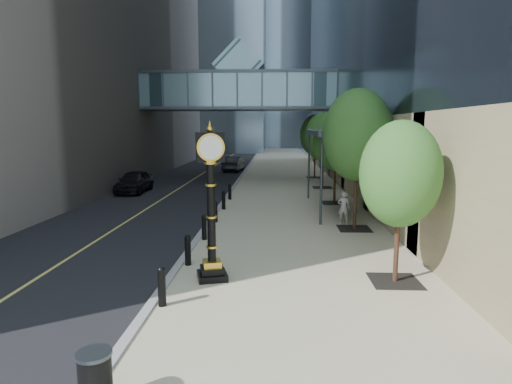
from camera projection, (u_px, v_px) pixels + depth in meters
The scene contains 14 objects.
ground at pixel (269, 329), 9.61m from camera, with size 320.00×320.00×0.00m, color gray.
road at pixel (214, 166), 49.43m from camera, with size 8.00×180.00×0.02m, color black.
sidewalk at pixel (283, 167), 49.07m from camera, with size 8.00×180.00×0.06m, color #B2AA89.
curb at pixel (248, 166), 49.25m from camera, with size 0.25×180.00×0.07m, color gray.
distant_tower_c at pixel (255, 30), 123.54m from camera, with size 22.00×22.00×65.00m, color #93A9B9.
skywalk at pixel (239, 89), 36.25m from camera, with size 17.00×4.20×5.80m.
entrance_canopy at pixel (339, 133), 22.66m from camera, with size 3.00×8.00×4.38m.
bollard_row at pixel (210, 220), 18.55m from camera, with size 0.20×16.20×0.90m.
street_trees at pixel (334, 139), 25.35m from camera, with size 2.96×28.48×6.07m.
street_clock at pixel (211, 214), 12.32m from camera, with size 1.03×1.03×4.48m.
trash_bin at pixel (96, 382), 6.73m from camera, with size 0.52×0.52×0.90m, color black.
pedestrian at pixel (344, 208), 19.65m from camera, with size 0.56×0.37×1.54m, color #A5A197.
car_near at pixel (134, 181), 29.58m from camera, with size 1.79×4.45×1.52m, color black.
car_far at pixel (234, 163), 44.17m from camera, with size 1.63×4.68×1.54m, color black.
Camera 1 is at (0.11, -9.05, 4.49)m, focal length 30.00 mm.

